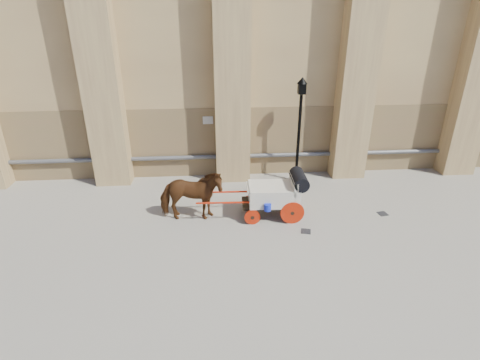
{
  "coord_description": "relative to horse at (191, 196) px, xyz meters",
  "views": [
    {
      "loc": [
        -1.82,
        -11.26,
        6.66
      ],
      "look_at": [
        -0.95,
        0.2,
        1.44
      ],
      "focal_mm": 28.0,
      "sensor_mm": 36.0,
      "label": 1
    }
  ],
  "objects": [
    {
      "name": "street_lamp",
      "position": [
        4.3,
        2.94,
        1.41
      ],
      "size": [
        0.41,
        0.41,
        4.35
      ],
      "color": "black",
      "rests_on": "ground"
    },
    {
      "name": "drain_grate_far",
      "position": [
        6.81,
        -0.13,
        -0.91
      ],
      "size": [
        0.37,
        0.37,
        0.01
      ],
      "primitive_type": "cube",
      "rotation": [
        0.0,
        0.0,
        0.17
      ],
      "color": "black",
      "rests_on": "ground"
    },
    {
      "name": "ground",
      "position": [
        2.63,
        -0.17,
        -0.92
      ],
      "size": [
        90.0,
        90.0,
        0.0
      ],
      "primitive_type": "plane",
      "color": "gray",
      "rests_on": "ground"
    },
    {
      "name": "carriage",
      "position": [
        2.97,
        0.04,
        -0.03
      ],
      "size": [
        3.81,
        1.36,
        1.65
      ],
      "rotation": [
        0.0,
        0.0,
        -0.03
      ],
      "color": "black",
      "rests_on": "ground"
    },
    {
      "name": "drain_grate_near",
      "position": [
        3.78,
        -1.08,
        -0.91
      ],
      "size": [
        0.39,
        0.39,
        0.01
      ],
      "primitive_type": "cube",
      "rotation": [
        0.0,
        0.0,
        -0.25
      ],
      "color": "black",
      "rests_on": "ground"
    },
    {
      "name": "horse",
      "position": [
        0.0,
        0.0,
        0.0
      ],
      "size": [
        2.2,
        1.05,
        1.84
      ],
      "primitive_type": "imported",
      "rotation": [
        0.0,
        0.0,
        1.54
      ],
      "color": "brown",
      "rests_on": "ground"
    }
  ]
}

